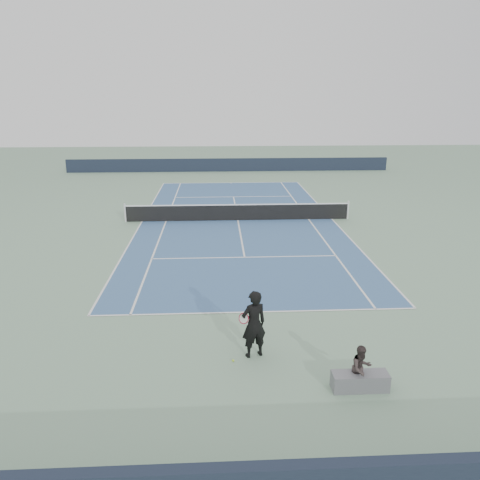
{
  "coord_description": "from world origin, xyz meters",
  "views": [
    {
      "loc": [
        -1.22,
        -26.01,
        6.98
      ],
      "look_at": [
        -0.25,
        -7.28,
        1.1
      ],
      "focal_mm": 35.0,
      "sensor_mm": 36.0,
      "label": 1
    }
  ],
  "objects_px": {
    "tennis_player": "(254,324)",
    "spectator_bench": "(361,374)",
    "tennis_net": "(238,212)",
    "tennis_ball": "(233,360)"
  },
  "relations": [
    {
      "from": "tennis_player",
      "to": "spectator_bench",
      "type": "height_order",
      "value": "tennis_player"
    },
    {
      "from": "tennis_player",
      "to": "tennis_net",
      "type": "bearing_deg",
      "value": 89.0
    },
    {
      "from": "tennis_player",
      "to": "tennis_ball",
      "type": "height_order",
      "value": "tennis_player"
    },
    {
      "from": "tennis_net",
      "to": "tennis_ball",
      "type": "relative_size",
      "value": 208.06
    },
    {
      "from": "tennis_net",
      "to": "tennis_ball",
      "type": "distance_m",
      "value": 14.87
    },
    {
      "from": "tennis_net",
      "to": "spectator_bench",
      "type": "relative_size",
      "value": 8.86
    },
    {
      "from": "spectator_bench",
      "to": "tennis_ball",
      "type": "bearing_deg",
      "value": 155.39
    },
    {
      "from": "tennis_player",
      "to": "tennis_ball",
      "type": "bearing_deg",
      "value": -154.68
    },
    {
      "from": "tennis_net",
      "to": "spectator_bench",
      "type": "bearing_deg",
      "value": -82.16
    },
    {
      "from": "tennis_ball",
      "to": "spectator_bench",
      "type": "height_order",
      "value": "spectator_bench"
    }
  ]
}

